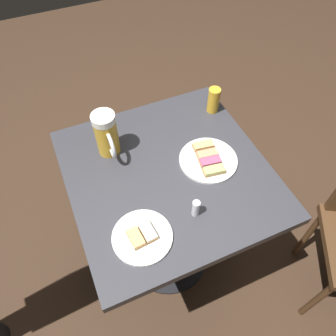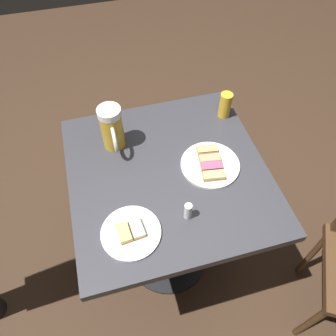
% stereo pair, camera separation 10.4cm
% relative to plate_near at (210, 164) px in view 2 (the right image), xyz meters
% --- Properties ---
extents(ground_plane, '(6.00, 6.00, 0.00)m').
position_rel_plate_near_xyz_m(ground_plane, '(0.16, -0.02, -0.79)').
color(ground_plane, '#382619').
extents(cafe_table, '(0.73, 0.75, 0.78)m').
position_rel_plate_near_xyz_m(cafe_table, '(0.16, -0.02, -0.18)').
color(cafe_table, black).
rests_on(cafe_table, ground_plane).
extents(plate_near, '(0.22, 0.22, 0.03)m').
position_rel_plate_near_xyz_m(plate_near, '(0.00, 0.00, 0.00)').
color(plate_near, white).
rests_on(plate_near, cafe_table).
extents(plate_far, '(0.20, 0.20, 0.03)m').
position_rel_plate_near_xyz_m(plate_far, '(0.34, 0.19, -0.00)').
color(plate_far, white).
rests_on(plate_far, cafe_table).
extents(beer_mug, '(0.09, 0.15, 0.18)m').
position_rel_plate_near_xyz_m(beer_mug, '(0.33, -0.20, 0.08)').
color(beer_mug, gold).
rests_on(beer_mug, cafe_table).
extents(beer_glass_small, '(0.05, 0.05, 0.11)m').
position_rel_plate_near_xyz_m(beer_glass_small, '(-0.15, -0.24, 0.05)').
color(beer_glass_small, gold).
rests_on(beer_glass_small, cafe_table).
extents(salt_shaker, '(0.03, 0.03, 0.07)m').
position_rel_plate_near_xyz_m(salt_shaker, '(0.15, 0.18, 0.02)').
color(salt_shaker, silver).
rests_on(salt_shaker, cafe_table).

